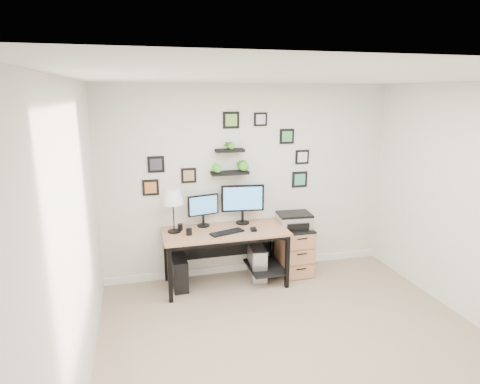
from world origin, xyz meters
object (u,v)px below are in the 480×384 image
object	(u,v)px
desk	(227,238)
mug	(189,232)
monitor_left	(203,208)
pc_tower_black	(179,273)
table_lamp	(173,198)
monitor_right	(243,201)
pc_tower_grey	(257,262)
file_cabinet	(294,250)
printer	(294,220)

from	to	relation	value
desk	mug	xyz separation A→B (m)	(-0.51, -0.08, 0.17)
monitor_left	pc_tower_black	world-z (taller)	monitor_left
mug	pc_tower_black	world-z (taller)	mug
table_lamp	mug	world-z (taller)	table_lamp
monitor_right	mug	xyz separation A→B (m)	(-0.77, -0.27, -0.28)
table_lamp	pc_tower_grey	bearing A→B (deg)	-2.15
mug	pc_tower_grey	world-z (taller)	mug
monitor_right	pc_tower_black	bearing A→B (deg)	-169.23
desk	pc_tower_black	bearing A→B (deg)	178.54
pc_tower_black	file_cabinet	world-z (taller)	file_cabinet
monitor_left	desk	bearing A→B (deg)	-36.62
pc_tower_black	pc_tower_grey	size ratio (longest dim) A/B	0.88
pc_tower_black	desk	bearing A→B (deg)	-2.62
desk	pc_tower_black	size ratio (longest dim) A/B	3.87
monitor_right	mug	world-z (taller)	monitor_right
desk	file_cabinet	distance (m)	1.02
monitor_right	file_cabinet	distance (m)	1.03
pc_tower_black	table_lamp	bearing A→B (deg)	118.74
monitor_left	monitor_right	size ratio (longest dim) A/B	0.75
mug	pc_tower_grey	xyz separation A→B (m)	(0.93, 0.12, -0.57)
monitor_right	mug	bearing A→B (deg)	-160.89
pc_tower_grey	table_lamp	bearing A→B (deg)	177.85
monitor_right	file_cabinet	size ratio (longest dim) A/B	0.86
monitor_left	printer	size ratio (longest dim) A/B	0.92
mug	pc_tower_black	size ratio (longest dim) A/B	0.20
monitor_right	mug	distance (m)	0.86
mug	file_cabinet	bearing A→B (deg)	5.28
table_lamp	file_cabinet	size ratio (longest dim) A/B	0.84
desk	monitor_right	bearing A→B (deg)	35.96
file_cabinet	printer	bearing A→B (deg)	134.73
monitor_left	file_cabinet	bearing A→B (deg)	-6.74
printer	monitor_left	bearing A→B (deg)	173.66
printer	pc_tower_grey	bearing A→B (deg)	-177.23
monitor_right	table_lamp	xyz separation A→B (m)	(-0.93, -0.10, 0.13)
mug	pc_tower_black	xyz separation A→B (m)	(-0.13, 0.09, -0.59)
pc_tower_black	printer	distance (m)	1.70
monitor_right	file_cabinet	bearing A→B (deg)	-10.20
table_lamp	mug	size ratio (longest dim) A/B	6.68
table_lamp	monitor_right	bearing A→B (deg)	6.31
monitor_left	monitor_right	world-z (taller)	monitor_right
mug	table_lamp	bearing A→B (deg)	136.20
pc_tower_grey	mug	bearing A→B (deg)	-172.62
monitor_left	file_cabinet	world-z (taller)	monitor_left
monitor_right	pc_tower_black	distance (m)	1.26
pc_tower_black	file_cabinet	distance (m)	1.62
mug	pc_tower_grey	distance (m)	1.10
desk	printer	bearing A→B (deg)	4.05
monitor_left	pc_tower_grey	bearing A→B (deg)	-13.16
table_lamp	mug	bearing A→B (deg)	-43.80
monitor_right	table_lamp	size ratio (longest dim) A/B	1.03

